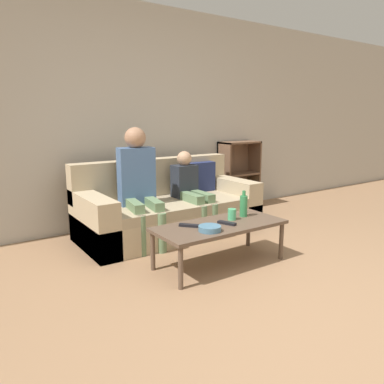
# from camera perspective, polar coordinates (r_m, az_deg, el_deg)

# --- Properties ---
(ground_plane) EXTENTS (22.00, 22.00, 0.00)m
(ground_plane) POSITION_cam_1_polar(r_m,az_deg,el_deg) (2.87, 18.18, -16.26)
(ground_plane) COLOR #997251
(wall_back) EXTENTS (12.00, 0.06, 2.60)m
(wall_back) POSITION_cam_1_polar(r_m,az_deg,el_deg) (4.65, -8.10, 11.27)
(wall_back) COLOR #B7B2A8
(wall_back) RESTS_ON ground_plane
(couch) EXTENTS (1.99, 0.90, 0.82)m
(couch) POSITION_cam_1_polar(r_m,az_deg,el_deg) (4.23, -3.60, -2.72)
(couch) COLOR tan
(couch) RESTS_ON ground_plane
(bookshelf) EXTENTS (0.59, 0.28, 0.96)m
(bookshelf) POSITION_cam_1_polar(r_m,az_deg,el_deg) (5.41, 6.74, 1.55)
(bookshelf) COLOR brown
(bookshelf) RESTS_ON ground_plane
(coffee_table) EXTENTS (1.19, 0.52, 0.38)m
(coffee_table) POSITION_cam_1_polar(r_m,az_deg,el_deg) (3.33, 4.25, -5.45)
(coffee_table) COLOR brown
(coffee_table) RESTS_ON ground_plane
(person_adult) EXTENTS (0.43, 0.66, 1.20)m
(person_adult) POSITION_cam_1_polar(r_m,az_deg,el_deg) (3.89, -8.19, 2.09)
(person_adult) COLOR #66845B
(person_adult) RESTS_ON ground_plane
(person_child) EXTENTS (0.26, 0.62, 0.92)m
(person_child) POSITION_cam_1_polar(r_m,az_deg,el_deg) (4.18, -0.24, 0.61)
(person_child) COLOR #66845B
(person_child) RESTS_ON ground_plane
(cup_near) EXTENTS (0.08, 0.08, 0.10)m
(cup_near) POSITION_cam_1_polar(r_m,az_deg,el_deg) (3.45, 6.11, -3.41)
(cup_near) COLOR #4CB77A
(cup_near) RESTS_ON coffee_table
(tv_remote_0) EXTENTS (0.15, 0.16, 0.02)m
(tv_remote_0) POSITION_cam_1_polar(r_m,az_deg,el_deg) (3.23, -0.49, -5.11)
(tv_remote_0) COLOR black
(tv_remote_0) RESTS_ON coffee_table
(tv_remote_1) EXTENTS (0.10, 0.18, 0.02)m
(tv_remote_1) POSITION_cam_1_polar(r_m,az_deg,el_deg) (3.31, 5.32, -4.73)
(tv_remote_1) COLOR black
(tv_remote_1) RESTS_ON coffee_table
(snack_bowl) EXTENTS (0.19, 0.19, 0.05)m
(snack_bowl) POSITION_cam_1_polar(r_m,az_deg,el_deg) (3.11, 2.72, -5.57)
(snack_bowl) COLOR teal
(snack_bowl) RESTS_ON coffee_table
(bottle) EXTENTS (0.07, 0.07, 0.25)m
(bottle) POSITION_cam_1_polar(r_m,az_deg,el_deg) (3.56, 7.86, -2.06)
(bottle) COLOR #33844C
(bottle) RESTS_ON coffee_table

